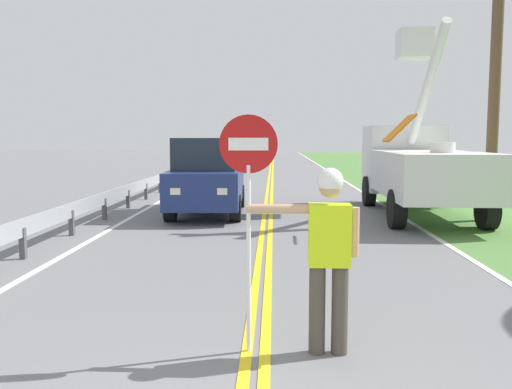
# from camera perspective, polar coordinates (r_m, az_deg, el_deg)

# --- Properties ---
(centerline_yellow_left) EXTENTS (0.11, 110.00, 0.01)m
(centerline_yellow_left) POSITION_cam_1_polar(r_m,az_deg,el_deg) (22.63, 1.22, 0.66)
(centerline_yellow_left) COLOR yellow
(centerline_yellow_left) RESTS_ON ground
(centerline_yellow_right) EXTENTS (0.11, 110.00, 0.01)m
(centerline_yellow_right) POSITION_cam_1_polar(r_m,az_deg,el_deg) (22.63, 1.68, 0.66)
(centerline_yellow_right) COLOR yellow
(centerline_yellow_right) RESTS_ON ground
(edge_line_right) EXTENTS (0.12, 110.00, 0.01)m
(edge_line_right) POSITION_cam_1_polar(r_m,az_deg,el_deg) (22.89, 10.50, 0.62)
(edge_line_right) COLOR silver
(edge_line_right) RESTS_ON ground
(edge_line_left) EXTENTS (0.12, 110.00, 0.01)m
(edge_line_left) POSITION_cam_1_polar(r_m,az_deg,el_deg) (22.94, -7.57, 0.68)
(edge_line_left) COLOR silver
(edge_line_left) RESTS_ON ground
(flagger_worker) EXTENTS (1.09, 0.25, 1.83)m
(flagger_worker) POSITION_cam_1_polar(r_m,az_deg,el_deg) (5.30, 7.58, -5.65)
(flagger_worker) COLOR #474238
(flagger_worker) RESTS_ON ground
(stop_sign_paddle) EXTENTS (0.56, 0.04, 2.33)m
(stop_sign_paddle) POSITION_cam_1_polar(r_m,az_deg,el_deg) (5.21, -0.79, 1.55)
(stop_sign_paddle) COLOR silver
(stop_sign_paddle) RESTS_ON ground
(utility_bucket_truck) EXTENTS (2.81, 6.86, 5.14)m
(utility_bucket_truck) POSITION_cam_1_polar(r_m,az_deg,el_deg) (15.64, 16.52, 3.16)
(utility_bucket_truck) COLOR silver
(utility_bucket_truck) RESTS_ON ground
(oncoming_suv_nearest) EXTENTS (2.01, 4.65, 2.10)m
(oncoming_suv_nearest) POSITION_cam_1_polar(r_m,az_deg,el_deg) (15.07, -5.06, 1.98)
(oncoming_suv_nearest) COLOR navy
(oncoming_suv_nearest) RESTS_ON ground
(utility_pole_near) EXTENTS (1.80, 0.28, 7.62)m
(utility_pole_near) POSITION_cam_1_polar(r_m,az_deg,el_deg) (15.10, 23.86, 12.64)
(utility_pole_near) COLOR brown
(utility_pole_near) RESTS_ON ground
(guardrail_left_shoulder) EXTENTS (0.10, 32.00, 0.71)m
(guardrail_left_shoulder) POSITION_cam_1_polar(r_m,az_deg,el_deg) (17.79, -12.34, 0.73)
(guardrail_left_shoulder) COLOR #9EA0A3
(guardrail_left_shoulder) RESTS_ON ground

